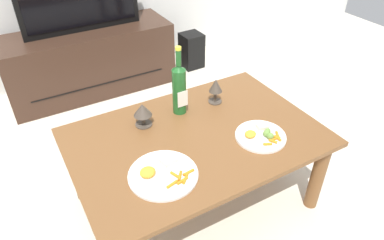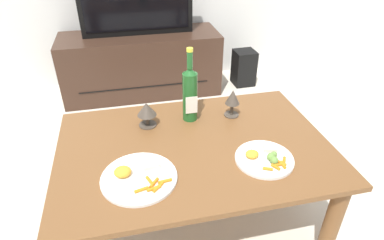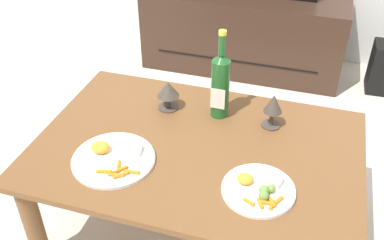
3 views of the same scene
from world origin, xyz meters
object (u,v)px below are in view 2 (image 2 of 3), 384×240
wine_bottle (190,92)px  goblet_right (233,99)px  dinner_plate_left (139,177)px  dining_table (194,158)px  dinner_plate_right (265,158)px  tv_stand (142,64)px  goblet_left (147,111)px  floor_speaker (244,68)px

wine_bottle → goblet_right: (0.21, -0.01, -0.05)m
goblet_right → dinner_plate_left: bearing=-143.5°
dining_table → dinner_plate_left: bearing=-147.6°
wine_bottle → dinner_plate_left: 0.50m
wine_bottle → dinner_plate_right: (0.23, -0.39, -0.13)m
dining_table → dinner_plate_right: size_ratio=4.91×
tv_stand → goblet_left: bearing=-93.1°
tv_stand → dinner_plate_left: 1.64m
tv_stand → dinner_plate_right: tv_stand is taller
goblet_left → dinner_plate_right: (0.44, -0.37, -0.07)m
dining_table → floor_speaker: 1.63m
floor_speaker → goblet_left: bearing=-130.5°
dinner_plate_left → goblet_right: bearing=36.5°
floor_speaker → dining_table: bearing=-120.8°
wine_bottle → dinner_plate_left: bearing=-126.8°
tv_stand → goblet_left: size_ratio=10.40×
wine_bottle → goblet_right: wine_bottle is taller
dining_table → dinner_plate_left: size_ratio=4.04×
tv_stand → wine_bottle: 1.29m
dinner_plate_right → floor_speaker: bearing=71.7°
dining_table → floor_speaker: bearing=61.1°
wine_bottle → goblet_left: size_ratio=2.98×
dining_table → floor_speaker: dining_table is taller
goblet_left → dinner_plate_right: bearing=-40.0°
floor_speaker → dinner_plate_left: bearing=-125.3°
tv_stand → goblet_right: goblet_right is taller
goblet_left → dinner_plate_right: goblet_left is taller
goblet_left → tv_stand: bearing=86.9°
tv_stand → goblet_right: (0.36, -1.25, 0.30)m
dining_table → wine_bottle: bearing=82.8°
goblet_right → dinner_plate_right: size_ratio=0.58×
goblet_right → dinner_plate_right: goblet_right is taller
dinner_plate_left → dining_table: bearing=32.4°
goblet_right → dinner_plate_left: size_ratio=0.48×
wine_bottle → goblet_left: bearing=-176.0°
tv_stand → goblet_right: 1.34m
dining_table → wine_bottle: 0.31m
floor_speaker → dinner_plate_right: dinner_plate_right is taller
goblet_right → tv_stand: bearing=105.8°
floor_speaker → goblet_right: 1.38m
goblet_left → dinner_plate_right: 0.58m
goblet_left → wine_bottle: bearing=4.0°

